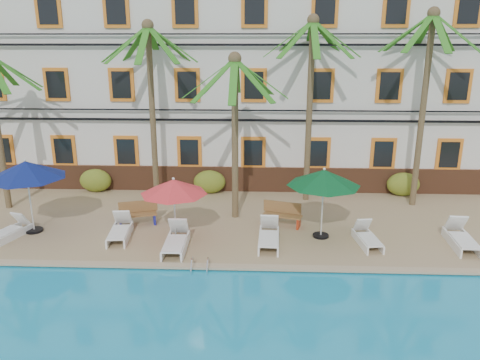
{
  "coord_description": "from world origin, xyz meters",
  "views": [
    {
      "loc": [
        1.78,
        -14.33,
        7.25
      ],
      "look_at": [
        1.05,
        3.0,
        2.0
      ],
      "focal_mm": 35.0,
      "sensor_mm": 36.0,
      "label": 1
    }
  ],
  "objects_px": {
    "palm_d": "(310,85)",
    "palm_e": "(426,84)",
    "umbrella_blue": "(26,170)",
    "lounger_a": "(10,230)",
    "lounger_c": "(176,241)",
    "bench_right": "(283,214)",
    "palm_c": "(235,113)",
    "lounger_e": "(367,237)",
    "lounger_d": "(269,236)",
    "palm_b": "(151,88)",
    "bench_left": "(137,213)",
    "lounger_b": "(120,230)",
    "pool_ladder": "(200,269)",
    "lounger_f": "(461,238)",
    "umbrella_green": "(324,178)",
    "umbrella_red": "(174,187)"
  },
  "relations": [
    {
      "from": "palm_d",
      "to": "palm_e",
      "type": "distance_m",
      "value": 4.66
    },
    {
      "from": "umbrella_blue",
      "to": "lounger_a",
      "type": "height_order",
      "value": "umbrella_blue"
    },
    {
      "from": "lounger_c",
      "to": "bench_right",
      "type": "bearing_deg",
      "value": 31.87
    },
    {
      "from": "palm_c",
      "to": "lounger_e",
      "type": "bearing_deg",
      "value": -27.36
    },
    {
      "from": "lounger_d",
      "to": "umbrella_blue",
      "type": "bearing_deg",
      "value": 175.07
    },
    {
      "from": "palm_b",
      "to": "palm_c",
      "type": "height_order",
      "value": "palm_b"
    },
    {
      "from": "palm_b",
      "to": "palm_d",
      "type": "xyz_separation_m",
      "value": [
        6.77,
        0.24,
        0.12
      ]
    },
    {
      "from": "bench_left",
      "to": "bench_right",
      "type": "bearing_deg",
      "value": 1.53
    },
    {
      "from": "palm_d",
      "to": "lounger_b",
      "type": "height_order",
      "value": "palm_d"
    },
    {
      "from": "lounger_b",
      "to": "bench_left",
      "type": "relative_size",
      "value": 1.25
    },
    {
      "from": "palm_e",
      "to": "palm_b",
      "type": "bearing_deg",
      "value": 178.66
    },
    {
      "from": "palm_b",
      "to": "lounger_b",
      "type": "bearing_deg",
      "value": -95.5
    },
    {
      "from": "palm_c",
      "to": "palm_e",
      "type": "relative_size",
      "value": 0.8
    },
    {
      "from": "palm_c",
      "to": "lounger_d",
      "type": "bearing_deg",
      "value": -63.15
    },
    {
      "from": "lounger_e",
      "to": "pool_ladder",
      "type": "height_order",
      "value": "lounger_e"
    },
    {
      "from": "palm_d",
      "to": "lounger_d",
      "type": "xyz_separation_m",
      "value": [
        -1.75,
        -4.93,
        -4.8
      ]
    },
    {
      "from": "palm_e",
      "to": "lounger_c",
      "type": "bearing_deg",
      "value": -152.59
    },
    {
      "from": "lounger_a",
      "to": "lounger_b",
      "type": "relative_size",
      "value": 0.93
    },
    {
      "from": "palm_b",
      "to": "palm_d",
      "type": "bearing_deg",
      "value": 2.0
    },
    {
      "from": "umbrella_blue",
      "to": "pool_ladder",
      "type": "distance_m",
      "value": 7.59
    },
    {
      "from": "umbrella_blue",
      "to": "pool_ladder",
      "type": "xyz_separation_m",
      "value": [
        6.66,
        -2.72,
        -2.42
      ]
    },
    {
      "from": "palm_c",
      "to": "lounger_f",
      "type": "height_order",
      "value": "palm_c"
    },
    {
      "from": "palm_b",
      "to": "lounger_e",
      "type": "relative_size",
      "value": 4.35
    },
    {
      "from": "lounger_b",
      "to": "lounger_d",
      "type": "height_order",
      "value": "lounger_d"
    },
    {
      "from": "palm_c",
      "to": "umbrella_green",
      "type": "relative_size",
      "value": 2.48
    },
    {
      "from": "lounger_c",
      "to": "pool_ladder",
      "type": "distance_m",
      "value": 1.75
    },
    {
      "from": "lounger_a",
      "to": "lounger_c",
      "type": "height_order",
      "value": "lounger_c"
    },
    {
      "from": "bench_right",
      "to": "palm_b",
      "type": "bearing_deg",
      "value": 152.63
    },
    {
      "from": "lounger_e",
      "to": "palm_b",
      "type": "bearing_deg",
      "value": 151.82
    },
    {
      "from": "palm_e",
      "to": "pool_ladder",
      "type": "distance_m",
      "value": 11.92
    },
    {
      "from": "palm_c",
      "to": "palm_e",
      "type": "distance_m",
      "value": 7.99
    },
    {
      "from": "umbrella_green",
      "to": "pool_ladder",
      "type": "bearing_deg",
      "value": -146.98
    },
    {
      "from": "lounger_b",
      "to": "lounger_d",
      "type": "relative_size",
      "value": 0.98
    },
    {
      "from": "palm_e",
      "to": "bench_right",
      "type": "bearing_deg",
      "value": -155.71
    },
    {
      "from": "palm_e",
      "to": "lounger_d",
      "type": "xyz_separation_m",
      "value": [
        -6.39,
        -4.42,
        -4.93
      ]
    },
    {
      "from": "bench_right",
      "to": "lounger_c",
      "type": "bearing_deg",
      "value": -148.13
    },
    {
      "from": "palm_d",
      "to": "palm_e",
      "type": "xyz_separation_m",
      "value": [
        4.63,
        -0.5,
        0.13
      ]
    },
    {
      "from": "umbrella_green",
      "to": "lounger_b",
      "type": "distance_m",
      "value": 7.63
    },
    {
      "from": "palm_b",
      "to": "bench_left",
      "type": "bearing_deg",
      "value": -92.23
    },
    {
      "from": "lounger_c",
      "to": "lounger_e",
      "type": "relative_size",
      "value": 1.14
    },
    {
      "from": "lounger_f",
      "to": "bench_right",
      "type": "distance_m",
      "value": 6.39
    },
    {
      "from": "lounger_e",
      "to": "lounger_c",
      "type": "bearing_deg",
      "value": -174.05
    },
    {
      "from": "umbrella_red",
      "to": "pool_ladder",
      "type": "relative_size",
      "value": 3.2
    },
    {
      "from": "lounger_b",
      "to": "bench_left",
      "type": "bearing_deg",
      "value": 77.04
    },
    {
      "from": "umbrella_green",
      "to": "bench_right",
      "type": "height_order",
      "value": "umbrella_green"
    },
    {
      "from": "pool_ladder",
      "to": "palm_e",
      "type": "bearing_deg",
      "value": 36.57
    },
    {
      "from": "umbrella_blue",
      "to": "lounger_d",
      "type": "height_order",
      "value": "umbrella_blue"
    },
    {
      "from": "lounger_b",
      "to": "lounger_c",
      "type": "relative_size",
      "value": 0.96
    },
    {
      "from": "palm_b",
      "to": "palm_e",
      "type": "relative_size",
      "value": 0.95
    },
    {
      "from": "palm_c",
      "to": "lounger_b",
      "type": "distance_m",
      "value": 6.15
    }
  ]
}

